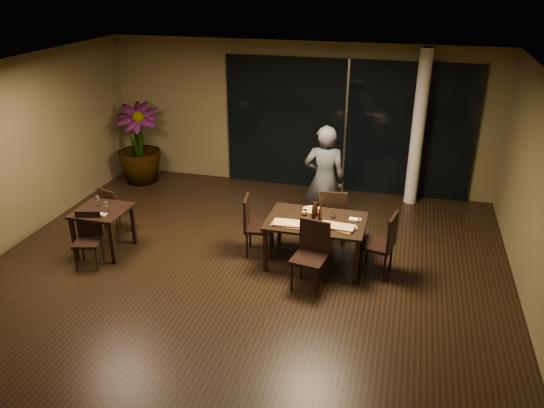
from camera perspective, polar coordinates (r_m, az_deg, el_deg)
The scene contains 31 objects.
ground at distance 8.06m, azimuth -3.53°, elevation -8.15°, with size 8.00×8.00×0.00m, color black.
wall_back at distance 11.09m, azimuth 2.86°, elevation 9.48°, with size 8.00×0.10×3.00m, color brown.
wall_front at distance 4.30m, azimuth -22.04°, elevation -18.64°, with size 8.00×0.10×3.00m, color brown.
ceiling at distance 6.93m, azimuth -4.18°, elevation 13.46°, with size 8.00×8.00×0.04m, color silver.
window_panel at distance 10.88m, azimuth 7.94°, elevation 8.19°, with size 5.00×0.06×2.70m, color black.
column at distance 10.48m, azimuth 15.43°, elevation 7.78°, with size 0.24×0.24×3.00m, color silver.
main_table at distance 8.19m, azimuth 4.76°, elevation -2.20°, with size 1.50×1.00×0.75m.
side_table at distance 8.96m, azimuth -17.77°, elevation -1.31°, with size 0.80×0.80×0.75m.
chair_main_far at distance 8.86m, azimuth 6.55°, elevation -1.03°, with size 0.51×0.51×0.99m.
chair_main_near at distance 7.68m, azimuth 4.27°, elevation -5.08°, with size 0.53×0.53×1.00m.
chair_main_left at distance 8.50m, azimuth -1.92°, elevation -2.01°, with size 0.53×0.53×0.99m.
chair_main_right at distance 8.09m, azimuth 11.87°, elevation -3.94°, with size 0.55×0.55×1.01m.
chair_side_far at distance 9.55m, azimuth -16.71°, elevation -0.48°, with size 0.51×0.51×0.87m.
chair_side_near at distance 8.73m, azimuth -19.13°, elevation -3.26°, with size 0.48×0.48×0.85m.
diner at distance 9.13m, azimuth 5.65°, elevation 2.59°, with size 0.65×0.44×1.93m, color #2C2E31.
potted_plant at distance 11.73m, azimuth -14.18°, elevation 6.29°, with size 0.93×0.93×1.70m, color #1B4B19.
pizza_board_left at distance 7.98m, azimuth 1.93°, elevation -2.21°, with size 0.56×0.28×0.01m, color #4E2D19.
pizza_board_right at distance 7.95m, azimuth 7.05°, elevation -2.52°, with size 0.50×0.25×0.01m, color #4E2C19.
oblong_pizza_left at distance 7.98m, azimuth 1.93°, elevation -2.10°, with size 0.48×0.22×0.02m, color maroon, non-canonical shape.
oblong_pizza_right at distance 7.94m, azimuth 7.06°, elevation -2.41°, with size 0.48×0.22×0.02m, color maroon, non-canonical shape.
round_pizza at distance 8.47m, azimuth 4.32°, elevation -0.64°, with size 0.29×0.29×0.01m, color #A62312.
bottle_a at distance 8.12m, azimuth 4.50°, elevation -0.74°, with size 0.06×0.06×0.29m, color black, non-canonical shape.
bottle_b at distance 8.08m, azimuth 5.18°, elevation -0.98°, with size 0.06×0.06×0.26m, color black, non-canonical shape.
bottle_c at distance 8.23m, azimuth 4.73°, elevation -0.26°, with size 0.07×0.07×0.32m, color black, non-canonical shape.
tumbler_left at distance 8.28m, azimuth 3.52°, elevation -0.93°, with size 0.08×0.08×0.10m, color white.
tumbler_right at distance 8.24m, azimuth 6.61°, elevation -1.22°, with size 0.07×0.07×0.08m, color white.
napkin_near at distance 7.98m, azimuth 8.48°, elevation -2.49°, with size 0.18×0.10×0.01m, color white.
napkin_far at distance 8.24m, azimuth 8.93°, elevation -1.63°, with size 0.18×0.10×0.01m, color white.
wine_glass_a at distance 9.04m, azimuth -18.25°, elevation 0.33°, with size 0.08×0.08×0.17m, color white, non-canonical shape.
wine_glass_b at distance 8.77m, azimuth -17.40°, elevation -0.30°, with size 0.08×0.08×0.17m, color white, non-canonical shape.
side_napkin at distance 8.72m, azimuth -17.98°, elevation -1.07°, with size 0.18×0.11×0.01m, color white.
Camera 1 is at (2.21, -6.45, 4.30)m, focal length 35.00 mm.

